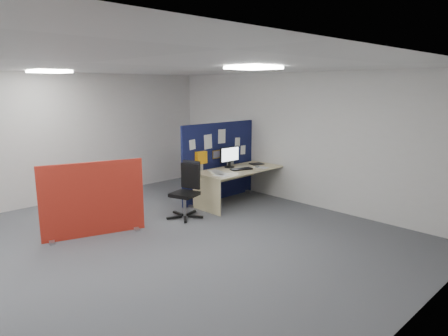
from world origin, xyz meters
TOP-DOWN VIEW (x-y plane):
  - floor at (0.00, 0.00)m, footprint 9.00×9.00m
  - ceiling at (0.00, 0.00)m, footprint 9.00×7.00m
  - wall_back at (0.00, 3.50)m, footprint 9.00×0.02m
  - wall_front at (0.00, -3.50)m, footprint 9.00×0.02m
  - wall_right at (4.50, 0.00)m, footprint 0.02×7.00m
  - ceiling_lights at (0.33, 0.67)m, footprint 4.10×4.10m
  - navy_divider at (3.46, 1.28)m, footprint 2.02×0.30m
  - main_desk at (3.58, 0.80)m, footprint 1.93×0.86m
  - monitor_main at (3.52, 1.00)m, footprint 0.51×0.21m
  - keyboard at (3.53, 0.67)m, footprint 0.48×0.31m
  - mouse at (3.96, 0.60)m, footprint 0.11×0.09m
  - paper_tray at (4.21, 0.84)m, footprint 0.33×0.28m
  - red_divider at (0.49, 1.09)m, footprint 1.58×0.54m
  - office_chair at (2.21, 0.80)m, footprint 0.68×0.65m
  - desk_papers at (3.22, 0.69)m, footprint 1.39×0.72m

SIDE VIEW (x-z plane):
  - floor at x=0.00m, z-range 0.00..0.00m
  - main_desk at x=3.58m, z-range 0.20..0.93m
  - office_chair at x=2.21m, z-range 0.07..1.10m
  - red_divider at x=0.49m, z-range -0.01..1.22m
  - desk_papers at x=3.22m, z-range 0.73..0.73m
  - paper_tray at x=4.21m, z-range 0.73..0.74m
  - keyboard at x=3.53m, z-range 0.73..0.75m
  - mouse at x=3.96m, z-range 0.73..0.76m
  - navy_divider at x=3.46m, z-range 0.00..1.66m
  - monitor_main at x=3.52m, z-range 0.75..1.20m
  - wall_back at x=0.00m, z-range 0.00..2.70m
  - wall_front at x=0.00m, z-range 0.00..2.70m
  - wall_right at x=4.50m, z-range 0.00..2.70m
  - ceiling_lights at x=0.33m, z-range 2.65..2.69m
  - ceiling at x=0.00m, z-range 2.69..2.71m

